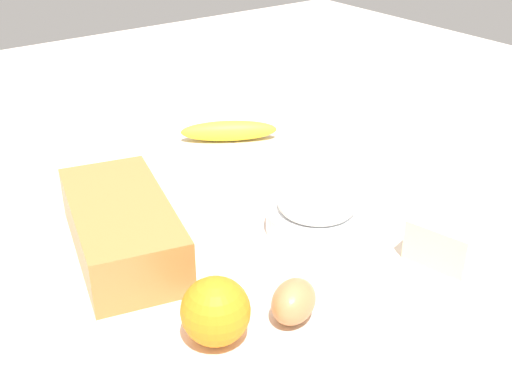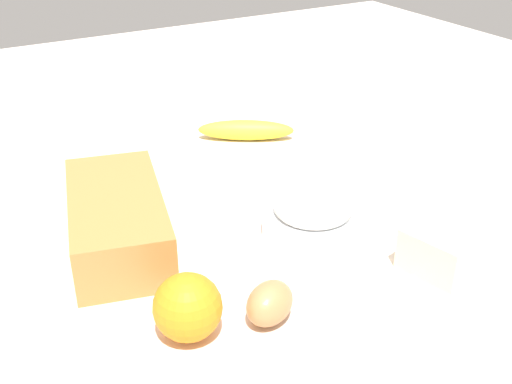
# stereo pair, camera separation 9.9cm
# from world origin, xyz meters

# --- Properties ---
(ground_plane) EXTENTS (2.40, 2.40, 0.02)m
(ground_plane) POSITION_xyz_m (0.00, 0.00, -0.01)
(ground_plane) COLOR beige
(loaf_pan) EXTENTS (0.30, 0.19, 0.08)m
(loaf_pan) POSITION_xyz_m (0.03, 0.21, 0.04)
(loaf_pan) COLOR #B77A3D
(loaf_pan) RESTS_ON ground_plane
(flour_bowl) EXTENTS (0.15, 0.15, 0.07)m
(flour_bowl) POSITION_xyz_m (-0.09, -0.04, 0.03)
(flour_bowl) COLOR white
(flour_bowl) RESTS_ON ground_plane
(banana) EXTENTS (0.14, 0.19, 0.04)m
(banana) POSITION_xyz_m (0.27, -0.13, 0.02)
(banana) COLOR yellow
(banana) RESTS_ON ground_plane
(orange_fruit) EXTENTS (0.08, 0.08, 0.08)m
(orange_fruit) POSITION_xyz_m (-0.21, 0.21, 0.04)
(orange_fruit) COLOR orange
(orange_fruit) RESTS_ON ground_plane
(butter_block) EXTENTS (0.10, 0.08, 0.06)m
(butter_block) POSITION_xyz_m (-0.26, -0.14, 0.03)
(butter_block) COLOR #F4EDB2
(butter_block) RESTS_ON ground_plane
(egg_near_butter) EXTENTS (0.08, 0.09, 0.05)m
(egg_near_butter) POSITION_xyz_m (-0.23, 0.11, 0.03)
(egg_near_butter) COLOR #B87D4B
(egg_near_butter) RESTS_ON ground_plane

